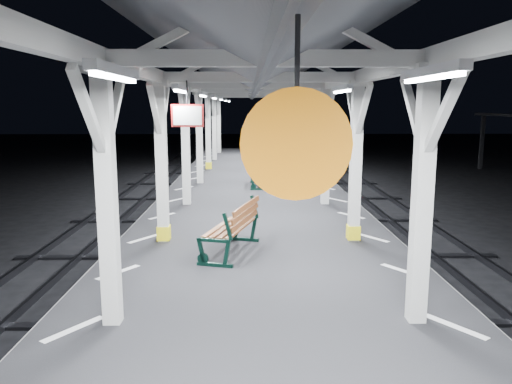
{
  "coord_description": "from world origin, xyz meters",
  "views": [
    {
      "loc": [
        -0.21,
        -8.2,
        3.82
      ],
      "look_at": [
        -0.07,
        1.12,
        2.2
      ],
      "focal_mm": 35.0,
      "sensor_mm": 36.0,
      "label": 1
    }
  ],
  "objects": [
    {
      "name": "ground",
      "position": [
        0.0,
        0.0,
        0.0
      ],
      "size": [
        120.0,
        120.0,
        0.0
      ],
      "primitive_type": "plane",
      "color": "black",
      "rests_on": "ground"
    },
    {
      "name": "bench_mid",
      "position": [
        -0.47,
        1.11,
        1.53
      ],
      "size": [
        1.15,
        1.96,
        1.0
      ],
      "rotation": [
        0.0,
        0.0,
        -0.28
      ],
      "color": "black",
      "rests_on": "platform"
    },
    {
      "name": "bench_extra",
      "position": [
        0.37,
        16.4,
        1.47
      ],
      "size": [
        1.06,
        1.73,
        0.88
      ],
      "rotation": [
        0.0,
        0.0,
        -0.31
      ],
      "color": "black",
      "rests_on": "platform"
    },
    {
      "name": "platform",
      "position": [
        0.0,
        0.0,
        0.5
      ],
      "size": [
        6.0,
        50.0,
        1.0
      ],
      "primitive_type": "cube",
      "color": "black",
      "rests_on": "ground"
    },
    {
      "name": "bench_far",
      "position": [
        0.25,
        9.21,
        1.49
      ],
      "size": [
        0.65,
        1.71,
        0.93
      ],
      "rotation": [
        0.0,
        0.0,
        -0.0
      ],
      "color": "black",
      "rests_on": "platform"
    },
    {
      "name": "canopy",
      "position": [
        0.0,
        -0.02,
        4.56
      ],
      "size": [
        5.4,
        49.0,
        4.65
      ],
      "color": "silver",
      "rests_on": "platform"
    },
    {
      "name": "hazard_stripes_left",
      "position": [
        -2.45,
        0.0,
        1.0
      ],
      "size": [
        1.0,
        48.0,
        0.01
      ],
      "primitive_type": "cube",
      "color": "silver",
      "rests_on": "platform"
    },
    {
      "name": "hazard_stripes_right",
      "position": [
        2.45,
        0.0,
        1.0
      ],
      "size": [
        1.0,
        48.0,
        0.01
      ],
      "primitive_type": "cube",
      "color": "silver",
      "rests_on": "platform"
    }
  ]
}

